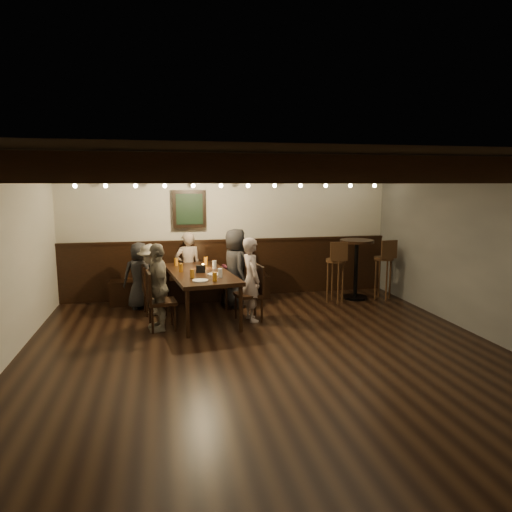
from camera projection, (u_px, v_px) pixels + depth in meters
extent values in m
plane|color=black|center=(271.00, 359.00, 5.85)|extent=(7.00, 7.00, 0.00)
plane|color=black|center=(272.00, 169.00, 5.48)|extent=(7.00, 7.00, 0.00)
plane|color=beige|center=(230.00, 236.00, 9.05)|extent=(6.50, 0.00, 6.50)
plane|color=#4D4C4A|center=(499.00, 259.00, 6.32)|extent=(0.00, 7.00, 7.00)
cube|color=black|center=(231.00, 268.00, 9.11)|extent=(6.50, 0.08, 1.10)
cube|color=black|center=(192.00, 289.00, 8.75)|extent=(3.00, 0.45, 0.45)
cube|color=black|center=(189.00, 209.00, 8.71)|extent=(0.62, 0.12, 0.72)
cube|color=black|center=(189.00, 209.00, 8.64)|extent=(0.50, 0.02, 0.58)
cube|color=black|center=(389.00, 170.00, 2.69)|extent=(6.50, 0.10, 0.16)
cube|color=black|center=(321.00, 174.00, 3.81)|extent=(6.50, 0.10, 0.16)
cube|color=black|center=(285.00, 176.00, 4.93)|extent=(6.50, 0.10, 0.16)
cube|color=black|center=(262.00, 177.00, 6.05)|extent=(6.50, 0.10, 0.16)
cube|color=black|center=(246.00, 178.00, 7.17)|extent=(6.50, 0.10, 0.16)
cube|color=black|center=(234.00, 179.00, 8.30)|extent=(6.50, 0.10, 0.16)
sphere|color=#FFE099|center=(75.00, 186.00, 7.74)|extent=(0.07, 0.07, 0.07)
sphere|color=#FFE099|center=(158.00, 186.00, 8.02)|extent=(0.07, 0.07, 0.07)
sphere|color=#FFE099|center=(235.00, 186.00, 8.30)|extent=(0.07, 0.07, 0.07)
sphere|color=#FFE099|center=(307.00, 186.00, 8.57)|extent=(0.07, 0.07, 0.07)
sphere|color=#FFE099|center=(375.00, 186.00, 8.85)|extent=(0.07, 0.07, 0.07)
cube|color=black|center=(200.00, 274.00, 7.58)|extent=(1.20, 2.18, 0.06)
cylinder|color=black|center=(188.00, 314.00, 6.61)|extent=(0.06, 0.06, 0.71)
cylinder|color=black|center=(168.00, 286.00, 8.42)|extent=(0.06, 0.06, 0.71)
cylinder|color=black|center=(241.00, 309.00, 6.87)|extent=(0.06, 0.06, 0.71)
cylinder|color=black|center=(210.00, 283.00, 8.68)|extent=(0.06, 0.06, 0.71)
cube|color=black|center=(155.00, 291.00, 7.83)|extent=(0.44, 0.44, 0.05)
cube|color=black|center=(144.00, 278.00, 7.73)|extent=(0.09, 0.39, 0.43)
cube|color=black|center=(162.00, 302.00, 6.98)|extent=(0.47, 0.47, 0.05)
cube|color=black|center=(149.00, 287.00, 6.88)|extent=(0.09, 0.42, 0.46)
cube|color=black|center=(233.00, 283.00, 8.28)|extent=(0.48, 0.48, 0.05)
cube|color=black|center=(243.00, 268.00, 8.30)|extent=(0.10, 0.43, 0.47)
cube|color=black|center=(248.00, 295.00, 7.44)|extent=(0.47, 0.47, 0.05)
cube|color=black|center=(259.00, 279.00, 7.46)|extent=(0.09, 0.42, 0.46)
imported|color=#252527|center=(140.00, 275.00, 8.15)|extent=(0.64, 0.46, 1.21)
imported|color=gray|center=(188.00, 267.00, 8.57)|extent=(0.53, 0.38, 1.34)
imported|color=maroon|center=(236.00, 269.00, 8.74)|extent=(0.66, 0.54, 1.23)
imported|color=gray|center=(151.00, 279.00, 7.78)|extent=(0.55, 0.84, 1.22)
imported|color=gray|center=(158.00, 287.00, 6.93)|extent=(0.43, 0.83, 1.35)
imported|color=black|center=(235.00, 268.00, 8.25)|extent=(0.54, 0.75, 1.43)
imported|color=#AF9A94|center=(251.00, 279.00, 7.42)|extent=(0.39, 0.54, 1.37)
cylinder|color=#BF7219|center=(176.00, 262.00, 8.13)|extent=(0.07, 0.07, 0.14)
cylinder|color=#BF7219|center=(206.00, 261.00, 8.25)|extent=(0.07, 0.07, 0.14)
cylinder|color=#BF7219|center=(181.00, 268.00, 7.56)|extent=(0.07, 0.07, 0.14)
cylinder|color=silver|center=(215.00, 265.00, 7.85)|extent=(0.07, 0.07, 0.14)
cylinder|color=#BF7219|center=(192.00, 274.00, 7.08)|extent=(0.07, 0.07, 0.14)
cylinder|color=silver|center=(220.00, 273.00, 7.12)|extent=(0.07, 0.07, 0.14)
cylinder|color=#BF7219|center=(215.00, 277.00, 6.84)|extent=(0.07, 0.07, 0.14)
cylinder|color=white|center=(200.00, 280.00, 6.88)|extent=(0.24, 0.24, 0.01)
cylinder|color=white|center=(215.00, 274.00, 7.36)|extent=(0.24, 0.24, 0.01)
cube|color=black|center=(201.00, 269.00, 7.52)|extent=(0.15, 0.10, 0.12)
cylinder|color=beige|center=(203.00, 267.00, 7.89)|extent=(0.05, 0.05, 0.05)
cylinder|color=black|center=(355.00, 297.00, 8.95)|extent=(0.48, 0.48, 0.04)
cylinder|color=black|center=(356.00, 270.00, 8.87)|extent=(0.08, 0.08, 1.09)
cylinder|color=black|center=(357.00, 241.00, 8.78)|extent=(0.65, 0.65, 0.05)
cylinder|color=#342210|center=(336.00, 260.00, 8.53)|extent=(0.37, 0.37, 0.05)
cube|color=#342210|center=(339.00, 251.00, 8.33)|extent=(0.33, 0.06, 0.35)
cylinder|color=#342210|center=(384.00, 258.00, 8.78)|extent=(0.37, 0.37, 0.05)
cube|color=#342210|center=(389.00, 249.00, 8.59)|extent=(0.33, 0.06, 0.35)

